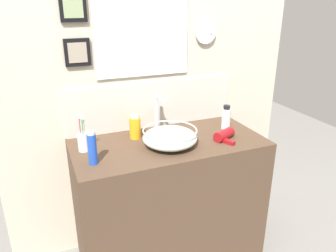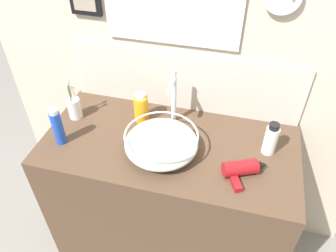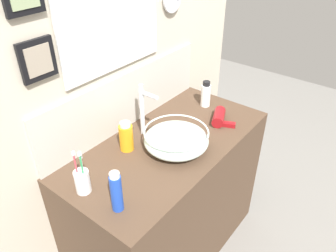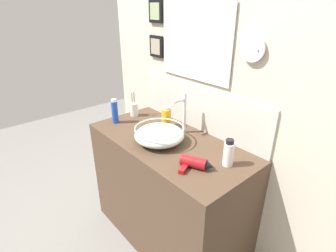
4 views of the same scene
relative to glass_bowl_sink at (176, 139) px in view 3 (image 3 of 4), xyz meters
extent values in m
plane|color=gray|center=(0.02, 0.06, -0.89)|extent=(6.00, 6.00, 0.00)
cube|color=#4C3828|center=(0.02, 0.06, -0.47)|extent=(1.15, 0.56, 0.83)
cube|color=beige|center=(0.02, 0.37, 0.29)|extent=(1.97, 0.06, 2.35)
cube|color=beige|center=(0.02, 0.33, 0.10)|extent=(1.12, 0.02, 0.30)
cube|color=white|center=(-0.04, 0.34, 0.53)|extent=(0.53, 0.01, 0.42)
cube|color=white|center=(-0.04, 0.33, 0.53)|extent=(0.59, 0.01, 0.48)
cube|color=black|center=(-0.43, 0.33, 0.46)|extent=(0.14, 0.02, 0.16)
cube|color=gray|center=(-0.43, 0.32, 0.46)|extent=(0.10, 0.01, 0.11)
ellipsoid|color=silver|center=(0.00, 0.00, 0.00)|extent=(0.32, 0.32, 0.10)
torus|color=silver|center=(0.00, 0.00, 0.04)|extent=(0.31, 0.31, 0.01)
torus|color=#B2B7BC|center=(0.00, 0.00, -0.05)|extent=(0.12, 0.12, 0.01)
cylinder|color=silver|center=(0.00, 0.22, 0.07)|extent=(0.02, 0.02, 0.25)
cylinder|color=silver|center=(0.00, 0.16, 0.19)|extent=(0.02, 0.10, 0.02)
cylinder|color=silver|center=(0.00, 0.22, 0.21)|extent=(0.02, 0.02, 0.03)
cylinder|color=maroon|center=(0.34, -0.04, -0.02)|extent=(0.15, 0.11, 0.06)
cone|color=black|center=(0.42, 0.00, -0.02)|extent=(0.06, 0.07, 0.05)
cube|color=maroon|center=(0.33, -0.10, -0.04)|extent=(0.06, 0.09, 0.02)
cylinder|color=white|center=(-0.47, 0.13, 0.00)|extent=(0.06, 0.06, 0.10)
cylinder|color=white|center=(-0.46, 0.13, 0.03)|extent=(0.01, 0.01, 0.16)
cube|color=white|center=(-0.46, 0.13, 0.12)|extent=(0.01, 0.01, 0.02)
cylinder|color=#D83F4C|center=(-0.48, 0.14, 0.04)|extent=(0.01, 0.01, 0.19)
cube|color=white|center=(-0.48, 0.14, 0.15)|extent=(0.01, 0.01, 0.02)
cylinder|color=green|center=(-0.47, 0.11, 0.04)|extent=(0.01, 0.01, 0.19)
cube|color=white|center=(-0.47, 0.11, 0.15)|extent=(0.01, 0.01, 0.02)
cylinder|color=orange|center=(-0.15, 0.19, 0.01)|extent=(0.07, 0.07, 0.13)
cylinder|color=silver|center=(-0.15, 0.19, 0.09)|extent=(0.05, 0.05, 0.02)
cylinder|color=blue|center=(-0.45, -0.05, 0.03)|extent=(0.05, 0.05, 0.16)
cylinder|color=silver|center=(-0.45, -0.05, 0.12)|extent=(0.04, 0.04, 0.02)
cylinder|color=white|center=(0.45, 0.12, 0.01)|extent=(0.06, 0.06, 0.13)
cylinder|color=black|center=(0.45, 0.12, 0.09)|extent=(0.04, 0.04, 0.02)
camera|label=1|loc=(-0.67, -1.60, 0.74)|focal=35.00mm
camera|label=2|loc=(0.28, -0.97, 0.97)|focal=35.00mm
camera|label=3|loc=(-1.04, -0.76, 0.92)|focal=35.00mm
camera|label=4|loc=(1.16, -0.92, 0.75)|focal=28.00mm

